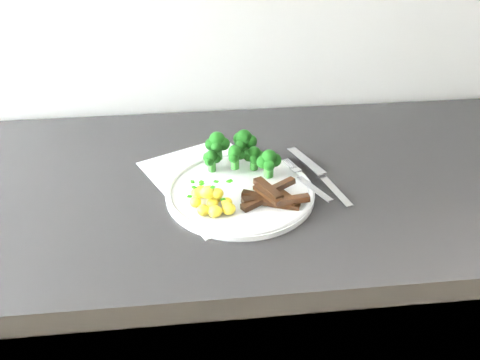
# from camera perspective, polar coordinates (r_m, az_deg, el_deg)

# --- Properties ---
(counter) EXTENTS (2.31, 0.58, 0.87)m
(counter) POSITION_cam_1_polar(r_m,az_deg,el_deg) (1.23, 4.97, -17.13)
(counter) COLOR black
(counter) RESTS_ON ground
(recipe_paper) EXTENTS (0.29, 0.32, 0.00)m
(recipe_paper) POSITION_cam_1_polar(r_m,az_deg,el_deg) (0.93, -2.61, -0.17)
(recipe_paper) COLOR white
(recipe_paper) RESTS_ON counter
(plate) EXTENTS (0.25, 0.25, 0.01)m
(plate) POSITION_cam_1_polar(r_m,az_deg,el_deg) (0.89, 0.00, -1.23)
(plate) COLOR white
(plate) RESTS_ON counter
(broccoli) EXTENTS (0.14, 0.10, 0.06)m
(broccoli) POSITION_cam_1_polar(r_m,az_deg,el_deg) (0.94, 0.08, 3.15)
(broccoli) COLOR #225E1B
(broccoli) RESTS_ON plate
(potatoes) EXTENTS (0.08, 0.08, 0.04)m
(potatoes) POSITION_cam_1_polar(r_m,az_deg,el_deg) (0.85, -3.12, -2.15)
(potatoes) COLOR yellow
(potatoes) RESTS_ON plate
(beef_strips) EXTENTS (0.11, 0.08, 0.03)m
(beef_strips) POSITION_cam_1_polar(r_m,az_deg,el_deg) (0.86, 3.49, -1.79)
(beef_strips) COLOR black
(beef_strips) RESTS_ON plate
(fork) EXTENTS (0.06, 0.14, 0.01)m
(fork) POSITION_cam_1_polar(r_m,az_deg,el_deg) (0.91, 7.31, -0.21)
(fork) COLOR silver
(fork) RESTS_ON plate
(knife) EXTENTS (0.08, 0.20, 0.02)m
(knife) POSITION_cam_1_polar(r_m,az_deg,el_deg) (0.93, 9.22, -0.24)
(knife) COLOR silver
(knife) RESTS_ON plate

